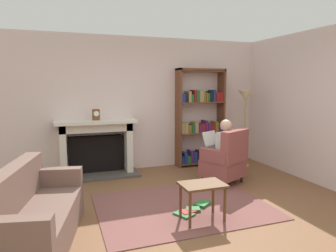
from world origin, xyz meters
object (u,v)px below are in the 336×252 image
(mantel_clock, at_px, (96,115))
(seated_reader, at_px, (221,148))
(sofa_floral, at_px, (33,216))
(floor_lamp, at_px, (246,102))
(fireplace, at_px, (96,146))
(armchair_reading, at_px, (226,160))
(bookshelf, at_px, (200,120))
(side_table, at_px, (202,190))

(mantel_clock, xyz_separation_m, seated_reader, (2.03, -1.08, -0.57))
(sofa_floral, xyz_separation_m, floor_lamp, (4.00, 2.00, 1.05))
(seated_reader, xyz_separation_m, sofa_floral, (-2.99, -1.23, -0.30))
(fireplace, distance_m, sofa_floral, 2.61)
(fireplace, height_order, floor_lamp, floor_lamp)
(seated_reader, bearing_deg, armchair_reading, 90.00)
(fireplace, height_order, sofa_floral, fireplace)
(armchair_reading, relative_size, seated_reader, 0.85)
(bookshelf, xyz_separation_m, floor_lamp, (0.82, -0.45, 0.39))
(mantel_clock, bearing_deg, sofa_floral, -112.53)
(armchair_reading, height_order, side_table, armchair_reading)
(bookshelf, height_order, armchair_reading, bookshelf)
(bookshelf, distance_m, seated_reader, 1.29)
(mantel_clock, height_order, sofa_floral, mantel_clock)
(bookshelf, xyz_separation_m, side_table, (-1.18, -2.54, -0.57))
(fireplace, distance_m, seated_reader, 2.36)
(fireplace, bearing_deg, bookshelf, 0.87)
(mantel_clock, relative_size, armchair_reading, 0.21)
(bookshelf, bearing_deg, seated_reader, -98.57)
(bookshelf, height_order, seated_reader, bookshelf)
(sofa_floral, relative_size, floor_lamp, 1.12)
(armchair_reading, bearing_deg, sofa_floral, -6.17)
(seated_reader, xyz_separation_m, side_table, (-1.00, -1.32, -0.21))
(seated_reader, bearing_deg, sofa_floral, -4.11)
(armchair_reading, bearing_deg, side_table, 22.76)
(mantel_clock, xyz_separation_m, floor_lamp, (3.04, -0.31, 0.19))
(seated_reader, bearing_deg, fireplace, -56.70)
(fireplace, xyz_separation_m, bookshelf, (2.22, 0.03, 0.41))
(armchair_reading, relative_size, floor_lamp, 0.60)
(armchair_reading, relative_size, side_table, 1.73)
(side_table, height_order, floor_lamp, floor_lamp)
(sofa_floral, xyz_separation_m, side_table, (2.00, -0.09, 0.09))
(floor_lamp, bearing_deg, side_table, -133.75)
(floor_lamp, bearing_deg, sofa_floral, -153.40)
(sofa_floral, distance_m, side_table, 2.00)
(armchair_reading, relative_size, sofa_floral, 0.53)
(fireplace, xyz_separation_m, sofa_floral, (-0.96, -2.42, -0.26))
(mantel_clock, relative_size, sofa_floral, 0.11)
(sofa_floral, bearing_deg, side_table, -80.16)
(mantel_clock, bearing_deg, fireplace, 90.21)
(fireplace, height_order, mantel_clock, mantel_clock)
(bookshelf, xyz_separation_m, armchair_reading, (-0.13, -1.32, -0.56))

